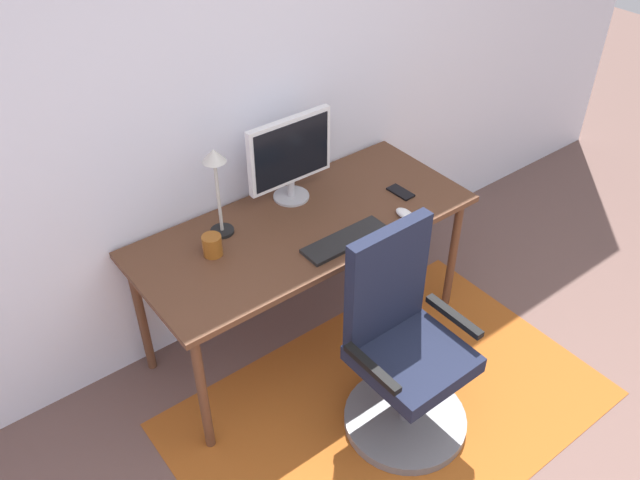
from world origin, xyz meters
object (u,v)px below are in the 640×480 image
Objects in this scene: keyboard at (346,240)px; office_chair at (403,360)px; monitor at (290,154)px; cell_phone at (401,192)px; computer_mouse at (405,214)px; desk at (305,234)px; desk_lamp at (216,175)px; coffee_cup at (212,245)px.

office_chair reaches higher than keyboard.
monitor is 0.60m from cell_phone.
computer_mouse is (0.33, -0.46, -0.23)m from monitor.
cell_phone is at bearing -9.65° from desk.
desk is 0.54m from desk_lamp.
cell_phone is (0.12, 0.16, -0.01)m from computer_mouse.
computer_mouse is at bearing -31.37° from desk.
monitor is 0.59m from coffee_cup.
keyboard is 0.59m from office_chair.
office_chair is (-0.52, -0.61, -0.36)m from cell_phone.
monitor reaches higher than coffee_cup.
coffee_cup is 0.98m from office_chair.
cell_phone is (0.54, -0.09, 0.07)m from desk.
desk_lamp is 1.16m from office_chair.
coffee_cup is 0.71× the size of cell_phone.
desk is at bearing 148.63° from computer_mouse.
office_chair reaches higher than computer_mouse.
coffee_cup is at bearing 168.86° from cell_phone.
monitor is 0.50m from keyboard.
office_chair is (-0.40, -0.45, -0.37)m from computer_mouse.
desk is at bearing 90.79° from office_chair.
office_chair is at bearing -57.92° from coffee_cup.
coffee_cup reaches higher than desk.
coffee_cup is 1.01m from cell_phone.
cell_phone is at bearing -8.71° from coffee_cup.
cell_phone is 0.88m from office_chair.
desk_lamp is at bearing 152.92° from desk.
keyboard is 3.07× the size of cell_phone.
keyboard is 0.60m from coffee_cup.
computer_mouse is at bearing -29.46° from desk_lamp.
keyboard reaches higher than desk.
office_chair is at bearing -88.75° from desk.
computer_mouse is 0.74× the size of cell_phone.
office_chair is (0.02, -0.70, -0.29)m from desk.
keyboard is 0.49m from cell_phone.
cell_phone is at bearing -16.90° from desk_lamp.
desk is 11.82× the size of cell_phone.
computer_mouse is 0.70m from office_chair.
cell_phone is 0.14× the size of office_chair.
keyboard is 0.35m from computer_mouse.
keyboard is (0.06, -0.23, 0.07)m from desk.
cell_phone is at bearing 52.07° from computer_mouse.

